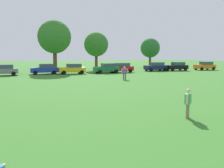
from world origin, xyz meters
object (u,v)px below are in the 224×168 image
(parked_car_navy_6, at_px, (156,67))
(parked_car_black_7, at_px, (177,66))
(tree_far_right, at_px, (150,48))
(parked_car_green_4, at_px, (107,68))
(parked_car_blue_2, at_px, (45,69))
(parked_car_orange_8, at_px, (205,66))
(tree_right, at_px, (96,44))
(parked_car_yellow_3, at_px, (72,69))
(adult_bystander, at_px, (188,101))
(parked_car_gray_1, at_px, (4,70))
(bystander_midfield, at_px, (125,72))
(parked_car_red_5, at_px, (121,68))
(tree_center, at_px, (54,37))

(parked_car_navy_6, bearing_deg, parked_car_black_7, 173.14)
(tree_far_right, bearing_deg, parked_car_green_4, -145.79)
(parked_car_blue_2, distance_m, parked_car_orange_8, 31.61)
(tree_far_right, bearing_deg, tree_right, -176.95)
(tree_right, bearing_deg, parked_car_yellow_3, -129.05)
(adult_bystander, distance_m, parked_car_gray_1, 32.50)
(bystander_midfield, relative_size, tree_right, 0.23)
(bystander_midfield, xyz_separation_m, parked_car_gray_1, (-15.08, 11.66, -0.16))
(parked_car_black_7, bearing_deg, parked_car_red_5, 0.84)
(bystander_midfield, relative_size, parked_car_yellow_3, 0.40)
(parked_car_green_4, distance_m, tree_far_right, 16.48)
(adult_bystander, relative_size, parked_car_blue_2, 0.37)
(tree_center, bearing_deg, adult_bystander, -86.48)
(bystander_midfield, xyz_separation_m, parked_car_red_5, (4.20, 11.32, -0.16))
(adult_bystander, xyz_separation_m, parked_car_orange_8, (27.11, 30.37, -0.08))
(parked_car_black_7, bearing_deg, parked_car_yellow_3, 1.42)
(parked_car_navy_6, xyz_separation_m, tree_right, (-9.78, 7.01, 4.27))
(tree_right, distance_m, tree_far_right, 12.71)
(adult_bystander, xyz_separation_m, parked_car_green_4, (5.74, 29.73, -0.08))
(adult_bystander, distance_m, tree_center, 36.15)
(parked_car_green_4, xyz_separation_m, parked_car_orange_8, (21.37, 0.65, 0.00))
(parked_car_black_7, height_order, tree_right, tree_right)
(parked_car_gray_1, xyz_separation_m, parked_car_green_4, (16.34, -1.00, 0.00))
(parked_car_gray_1, relative_size, parked_car_black_7, 1.00)
(tree_right, bearing_deg, parked_car_green_4, -94.22)
(parked_car_yellow_3, bearing_deg, adult_bystander, 90.32)
(bystander_midfield, distance_m, parked_car_blue_2, 15.04)
(parked_car_red_5, height_order, parked_car_navy_6, same)
(bystander_midfield, relative_size, tree_far_right, 0.26)
(parked_car_blue_2, distance_m, parked_car_navy_6, 20.63)
(parked_car_green_4, bearing_deg, parked_car_black_7, -176.77)
(parked_car_blue_2, bearing_deg, parked_car_navy_6, 179.85)
(parked_car_gray_1, relative_size, parked_car_green_4, 1.00)
(tree_center, bearing_deg, parked_car_blue_2, -116.80)
(parked_car_red_5, bearing_deg, parked_car_blue_2, -3.26)
(parked_car_black_7, bearing_deg, bystander_midfield, 35.71)
(parked_car_green_4, height_order, tree_right, tree_right)
(parked_car_gray_1, relative_size, parked_car_navy_6, 1.00)
(bystander_midfield, relative_size, tree_center, 0.18)
(adult_bystander, distance_m, parked_car_orange_8, 40.71)
(parked_car_gray_1, relative_size, tree_far_right, 0.64)
(parked_car_navy_6, bearing_deg, parked_car_blue_2, -0.15)
(parked_car_gray_1, distance_m, parked_car_yellow_3, 10.45)
(parked_car_yellow_3, xyz_separation_m, parked_car_black_7, (20.63, 0.51, 0.00))
(parked_car_yellow_3, relative_size, parked_car_green_4, 1.00)
(parked_car_red_5, bearing_deg, parked_car_yellow_3, 2.18)
(bystander_midfield, xyz_separation_m, tree_right, (1.88, 19.02, 4.11))
(parked_car_yellow_3, height_order, parked_car_navy_6, same)
(parked_car_navy_6, relative_size, parked_car_black_7, 1.00)
(adult_bystander, bearing_deg, parked_car_navy_6, -161.80)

